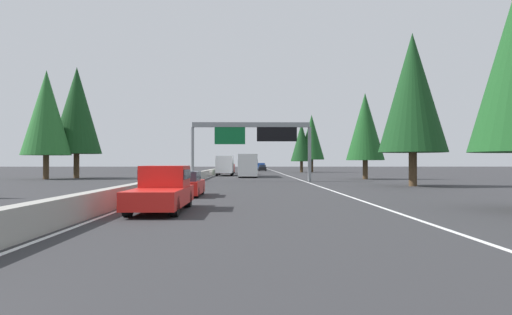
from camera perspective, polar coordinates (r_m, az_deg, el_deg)
ground_plane at (r=63.97m, az=-5.94°, el=-2.41°), size 320.00×320.00×0.00m
median_barrier at (r=83.91m, az=-4.94°, el=-1.67°), size 180.00×0.56×0.90m
shoulder_stripe_right at (r=73.95m, az=3.69°, el=-2.16°), size 160.00×0.16×0.01m
shoulder_stripe_median at (r=73.91m, az=-5.06°, el=-2.16°), size 160.00×0.16×0.01m
sign_gantry_overhead at (r=48.71m, az=-0.41°, el=2.85°), size 0.50×12.68×6.21m
pickup_far_center at (r=19.71m, az=-11.41°, el=-3.76°), size 5.60×2.00×1.86m
sedan_mid_center at (r=27.97m, az=-8.57°, el=-3.31°), size 4.40×1.80×1.47m
bus_far_left at (r=65.09m, az=-1.01°, el=-0.87°), size 11.50×2.55×3.10m
sedan_distant_b at (r=78.92m, az=-0.98°, el=-1.57°), size 4.40×1.80×1.47m
box_truck_mid_right at (r=70.66m, az=-3.82°, el=-0.93°), size 8.50×2.40×2.95m
sedan_near_right at (r=109.49m, az=0.79°, el=-1.31°), size 4.40×1.80×1.47m
minivan_far_right at (r=86.38m, az=-3.32°, el=-1.31°), size 5.00×1.95×1.69m
pickup_near_center at (r=122.23m, az=0.65°, el=-1.13°), size 5.60×2.00×1.86m
conifer_right_near at (r=41.69m, az=18.68°, el=7.55°), size 5.72×5.72×12.99m
conifer_right_mid at (r=57.29m, az=13.26°, el=3.70°), size 4.56×4.56×10.37m
conifer_right_far at (r=96.67m, az=6.85°, el=2.48°), size 5.23×5.23×11.88m
conifer_right_distant at (r=95.84m, az=5.61°, el=1.89°), size 4.48×4.48×10.18m
conifer_left_near at (r=61.33m, az=-24.36°, el=5.02°), size 5.77×5.77×13.11m
conifer_left_mid at (r=63.86m, az=-21.17°, el=5.41°), size 6.26×6.26×14.24m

